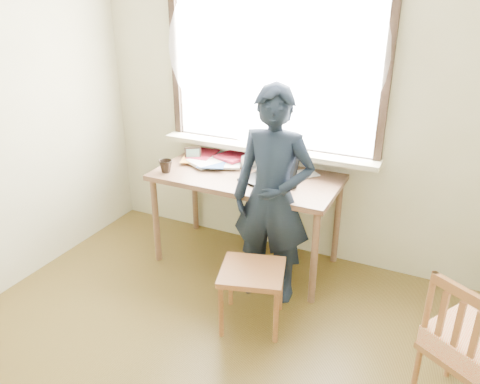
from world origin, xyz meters
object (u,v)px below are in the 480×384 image
at_px(side_chair, 469,345).
at_px(laptop, 271,174).
at_px(mug_white, 248,162).
at_px(mug_dark, 166,166).
at_px(work_chair, 252,278).
at_px(person, 273,198).
at_px(desk, 246,184).

bearing_deg(side_chair, laptop, 149.50).
bearing_deg(mug_white, laptop, -33.66).
xyz_separation_m(mug_dark, work_chair, (0.98, -0.49, -0.47)).
xyz_separation_m(side_chair, person, (-1.34, 0.57, 0.34)).
bearing_deg(side_chair, mug_white, 148.98).
relative_size(mug_dark, side_chair, 0.13).
height_order(desk, laptop, laptop).
relative_size(desk, work_chair, 2.85).
relative_size(desk, mug_dark, 13.42).
bearing_deg(mug_dark, desk, 20.42).
height_order(laptop, person, person).
relative_size(mug_white, mug_dark, 1.12).
bearing_deg(laptop, mug_dark, -166.63).
bearing_deg(work_chair, mug_white, 116.43).
distance_m(desk, laptop, 0.26).
bearing_deg(person, laptop, 110.36).
xyz_separation_m(desk, mug_dark, (-0.61, -0.23, 0.13)).
bearing_deg(desk, person, -42.83).
distance_m(work_chair, side_chair, 1.34).
relative_size(mug_dark, person, 0.07).
xyz_separation_m(work_chair, person, (-0.02, 0.38, 0.43)).
xyz_separation_m(laptop, mug_dark, (-0.83, -0.20, -0.01)).
relative_size(laptop, person, 0.28).
relative_size(desk, mug_white, 12.02).
relative_size(mug_white, work_chair, 0.24).
distance_m(mug_white, person, 0.64).
relative_size(work_chair, side_chair, 0.60).
xyz_separation_m(mug_white, mug_dark, (-0.55, -0.38, 0.00)).
bearing_deg(mug_dark, side_chair, -16.25).
distance_m(mug_white, work_chair, 1.08).
bearing_deg(laptop, mug_white, 146.34).
xyz_separation_m(desk, laptop, (0.22, -0.03, 0.14)).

